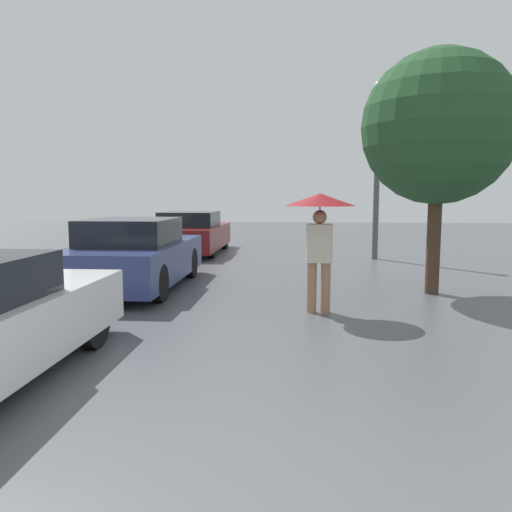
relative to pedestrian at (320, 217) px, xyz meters
The scene contains 5 objects.
pedestrian is the anchor object (origin of this frame).
parked_car_middle 3.87m from the pedestrian, 152.77° to the left, with size 1.77×4.03×1.31m.
parked_car_farthest 8.33m from the pedestrian, 114.93° to the left, with size 1.83×4.14×1.25m.
tree 3.01m from the pedestrian, 37.89° to the left, with size 2.63×2.63×4.20m.
street_lamp 6.79m from the pedestrian, 74.20° to the left, with size 0.27×0.27×4.73m.
Camera 1 is at (-0.26, -2.38, 1.74)m, focal length 35.00 mm.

